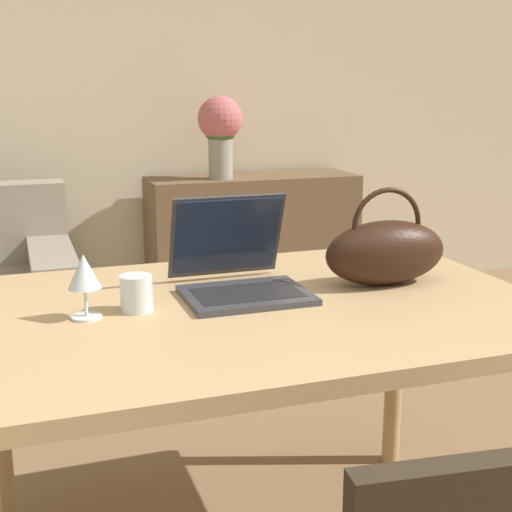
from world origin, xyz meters
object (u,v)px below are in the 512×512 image
(handbag, at_px, (386,251))
(flower_vase, at_px, (220,128))
(wine_glass, at_px, (84,274))
(drinking_glass, at_px, (136,293))
(laptop, at_px, (237,266))

(handbag, bearing_deg, flower_vase, 85.22)
(wine_glass, distance_m, handbag, 0.79)
(drinking_glass, xyz_separation_m, wine_glass, (-0.12, -0.02, 0.06))
(wine_glass, bearing_deg, laptop, 15.11)
(flower_vase, bearing_deg, handbag, -94.78)
(wine_glass, height_order, handbag, handbag)
(flower_vase, bearing_deg, wine_glass, -113.61)
(drinking_glass, distance_m, handbag, 0.67)
(wine_glass, bearing_deg, handbag, 2.32)
(drinking_glass, xyz_separation_m, handbag, (0.67, 0.02, 0.05))
(laptop, distance_m, drinking_glass, 0.29)
(handbag, xyz_separation_m, flower_vase, (0.18, 2.20, 0.20))
(laptop, height_order, handbag, handbag)
(laptop, distance_m, wine_glass, 0.41)
(laptop, height_order, flower_vase, flower_vase)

